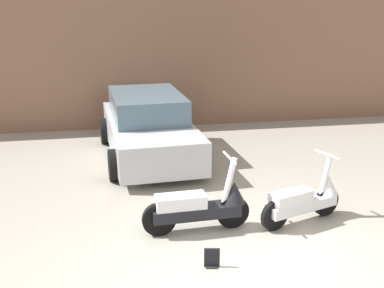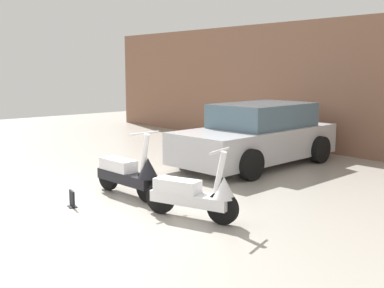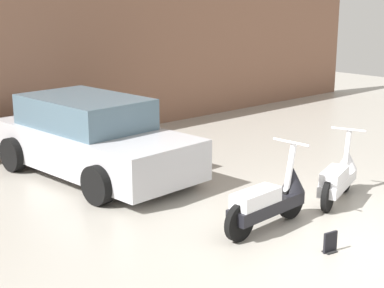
% 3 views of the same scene
% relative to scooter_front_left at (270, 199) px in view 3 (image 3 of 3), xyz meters
% --- Properties ---
extents(ground_plane, '(28.00, 28.00, 0.00)m').
position_rel_scooter_front_left_xyz_m(ground_plane, '(0.42, -1.09, -0.40)').
color(ground_plane, '#9E998E').
extents(wall_back, '(19.60, 0.12, 3.31)m').
position_rel_scooter_front_left_xyz_m(wall_back, '(0.42, 6.07, 1.26)').
color(wall_back, '#845B47').
rests_on(wall_back, ground_plane).
extents(scooter_front_left, '(1.60, 0.58, 1.12)m').
position_rel_scooter_front_left_xyz_m(scooter_front_left, '(0.00, 0.00, 0.00)').
color(scooter_front_left, black).
rests_on(scooter_front_left, ground_plane).
extents(scooter_front_right, '(1.42, 0.73, 1.03)m').
position_rel_scooter_front_left_xyz_m(scooter_front_right, '(1.62, 0.02, -0.03)').
color(scooter_front_right, black).
rests_on(scooter_front_right, ground_plane).
extents(car_rear_left, '(2.10, 4.05, 1.34)m').
position_rel_scooter_front_left_xyz_m(car_rear_left, '(-0.43, 3.63, 0.25)').
color(car_rear_left, '#B7B7BC').
rests_on(car_rear_left, ground_plane).
extents(placard_near_left_scooter, '(0.20, 0.15, 0.26)m').
position_rel_scooter_front_left_xyz_m(placard_near_left_scooter, '(-0.06, -1.00, -0.28)').
color(placard_near_left_scooter, black).
rests_on(placard_near_left_scooter, ground_plane).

